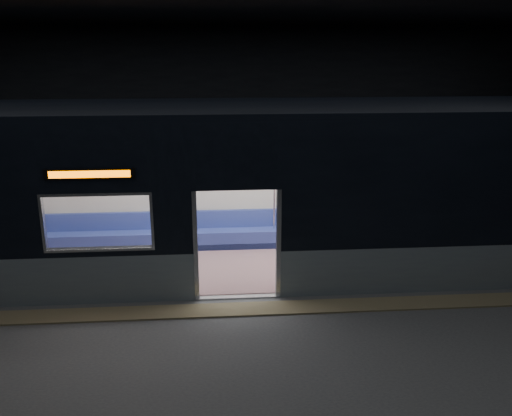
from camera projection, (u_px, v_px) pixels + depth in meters
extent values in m
cube|color=#47494C|center=(241.00, 326.00, 8.94)|extent=(24.00, 14.00, 0.01)
cube|color=black|center=(238.00, 5.00, 7.52)|extent=(24.00, 14.00, 0.04)
cube|color=black|center=(227.00, 120.00, 14.89)|extent=(24.00, 0.04, 5.00)
cube|color=#8C7F59|center=(239.00, 309.00, 9.46)|extent=(22.80, 0.50, 0.03)
cube|color=gray|center=(495.00, 266.00, 10.19)|extent=(8.30, 0.12, 0.90)
cube|color=black|center=(506.00, 184.00, 9.74)|extent=(8.30, 0.12, 2.30)
cube|color=black|center=(236.00, 157.00, 9.20)|extent=(1.40, 0.12, 1.15)
cube|color=#B7BABC|center=(196.00, 246.00, 9.60)|extent=(0.08, 0.14, 2.05)
cube|color=#B7BABC|center=(278.00, 244.00, 9.72)|extent=(0.08, 0.14, 2.05)
cube|color=black|center=(90.00, 174.00, 9.01)|extent=(1.50, 0.04, 0.18)
cube|color=#E86100|center=(90.00, 174.00, 9.00)|extent=(1.34, 0.03, 0.12)
cube|color=beige|center=(231.00, 177.00, 12.25)|extent=(18.00, 0.12, 3.20)
cube|color=black|center=(233.00, 109.00, 10.39)|extent=(18.00, 3.00, 0.15)
cube|color=#8B6566|center=(235.00, 266.00, 11.32)|extent=(17.76, 2.76, 0.04)
cube|color=beige|center=(233.00, 156.00, 10.66)|extent=(17.76, 2.76, 0.10)
cube|color=#334393|center=(232.00, 238.00, 12.33)|extent=(11.00, 0.48, 0.41)
cube|color=#334393|center=(232.00, 218.00, 12.39)|extent=(11.00, 0.10, 0.40)
cube|color=#755557|center=(58.00, 283.00, 9.97)|extent=(4.40, 0.48, 0.41)
cube|color=#755557|center=(407.00, 272.00, 10.47)|extent=(4.40, 0.48, 0.41)
cylinder|color=silver|center=(184.00, 233.00, 9.84)|extent=(0.04, 0.04, 2.26)
cylinder|color=silver|center=(189.00, 200.00, 12.00)|extent=(0.04, 0.04, 2.26)
cylinder|color=silver|center=(288.00, 230.00, 9.99)|extent=(0.04, 0.04, 2.26)
cylinder|color=silver|center=(274.00, 198.00, 12.15)|extent=(0.04, 0.04, 2.26)
cylinder|color=silver|center=(232.00, 165.00, 11.80)|extent=(11.00, 0.03, 0.03)
cube|color=black|center=(333.00, 227.00, 12.21)|extent=(0.16, 0.45, 0.15)
cube|color=black|center=(342.00, 226.00, 12.23)|extent=(0.16, 0.45, 0.15)
cylinder|color=black|center=(334.00, 241.00, 12.10)|extent=(0.11, 0.11, 0.43)
cylinder|color=black|center=(343.00, 241.00, 12.11)|extent=(0.11, 0.11, 0.43)
cube|color=#D25A66|center=(335.00, 223.00, 12.39)|extent=(0.38, 0.21, 0.19)
cylinder|color=#D25A66|center=(336.00, 209.00, 12.33)|extent=(0.37, 0.37, 0.50)
sphere|color=tan|center=(337.00, 194.00, 12.21)|extent=(0.20, 0.20, 0.20)
sphere|color=black|center=(336.00, 192.00, 12.23)|extent=(0.21, 0.21, 0.21)
cube|color=black|center=(339.00, 222.00, 12.12)|extent=(0.29, 0.27, 0.13)
cube|color=white|center=(433.00, 180.00, 12.57)|extent=(0.92, 0.03, 0.60)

